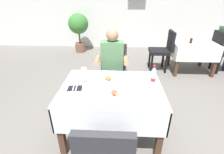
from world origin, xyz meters
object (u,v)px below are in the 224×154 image
(seated_diner_far, at_px, (112,64))
(background_table_tumbler, at_px, (191,41))
(plate_near_camera, at_px, (114,96))
(main_dining_table, at_px, (112,97))
(background_chair_left, at_px, (163,49))
(potted_plant_corner, at_px, (79,27))
(background_chair_right, at_px, (222,50))
(beer_glass_left, at_px, (84,75))
(background_dining_table, at_px, (192,50))
(plate_far_diner, at_px, (108,79))
(napkin_cutlery_set, at_px, (75,88))
(chair_far_diner_seat, at_px, (114,70))
(cola_bottle_primary, at_px, (153,77))

(seated_diner_far, bearing_deg, background_table_tumbler, 37.08)
(background_table_tumbler, bearing_deg, plate_near_camera, -126.09)
(main_dining_table, bearing_deg, background_chair_left, 62.37)
(potted_plant_corner, bearing_deg, background_chair_right, -20.18)
(beer_glass_left, height_order, background_dining_table, beer_glass_left)
(background_chair_left, height_order, background_table_tumbler, background_chair_left)
(plate_far_diner, relative_size, background_chair_left, 0.26)
(background_dining_table, height_order, potted_plant_corner, potted_plant_corner)
(seated_diner_far, relative_size, background_chair_left, 1.30)
(napkin_cutlery_set, relative_size, potted_plant_corner, 0.16)
(main_dining_table, xyz_separation_m, background_chair_left, (1.12, 2.14, -0.01))
(background_table_tumbler, bearing_deg, napkin_cutlery_set, -135.21)
(main_dining_table, height_order, plate_far_diner, plate_far_diner)
(chair_far_diner_seat, distance_m, background_table_tumbler, 2.08)
(background_dining_table, relative_size, potted_plant_corner, 0.80)
(main_dining_table, bearing_deg, background_chair_right, 40.61)
(beer_glass_left, bearing_deg, background_dining_table, 43.54)
(chair_far_diner_seat, height_order, plate_far_diner, chair_far_diner_seat)
(cola_bottle_primary, bearing_deg, beer_glass_left, 176.90)
(cola_bottle_primary, relative_size, background_chair_left, 0.28)
(seated_diner_far, bearing_deg, main_dining_table, -87.70)
(background_chair_left, bearing_deg, cola_bottle_primary, -106.48)
(background_chair_left, xyz_separation_m, background_table_tumbler, (0.57, -0.09, 0.22))
(napkin_cutlery_set, bearing_deg, plate_far_diner, 29.83)
(plate_far_diner, relative_size, background_dining_table, 0.26)
(beer_glass_left, relative_size, background_table_tumbler, 1.81)
(main_dining_table, bearing_deg, potted_plant_corner, 109.10)
(main_dining_table, relative_size, napkin_cutlery_set, 6.32)
(background_dining_table, xyz_separation_m, potted_plant_corner, (-3.02, 1.36, 0.27))
(chair_far_diner_seat, distance_m, seated_diner_far, 0.19)
(napkin_cutlery_set, height_order, background_dining_table, napkin_cutlery_set)
(cola_bottle_primary, relative_size, background_chair_right, 0.28)
(background_table_tumbler, height_order, potted_plant_corner, potted_plant_corner)
(napkin_cutlery_set, distance_m, potted_plant_corner, 3.66)
(seated_diner_far, distance_m, napkin_cutlery_set, 0.91)
(cola_bottle_primary, xyz_separation_m, background_dining_table, (1.31, 2.10, -0.30))
(seated_diner_far, relative_size, potted_plant_corner, 1.05)
(background_dining_table, height_order, background_chair_left, background_chair_left)
(chair_far_diner_seat, height_order, plate_near_camera, chair_far_diner_seat)
(plate_near_camera, xyz_separation_m, plate_far_diner, (-0.09, 0.38, 0.00))
(cola_bottle_primary, distance_m, napkin_cutlery_set, 0.95)
(main_dining_table, xyz_separation_m, chair_far_diner_seat, (-0.00, 0.85, -0.01))
(plate_near_camera, relative_size, potted_plant_corner, 0.19)
(main_dining_table, xyz_separation_m, cola_bottle_primary, (0.50, 0.04, 0.28))
(plate_near_camera, relative_size, background_dining_table, 0.24)
(napkin_cutlery_set, distance_m, background_chair_right, 3.67)
(beer_glass_left, bearing_deg, background_table_tumbler, 43.73)
(seated_diner_far, xyz_separation_m, background_chair_right, (2.52, 1.40, -0.16))
(main_dining_table, xyz_separation_m, seated_diner_far, (-0.03, 0.74, 0.15))
(cola_bottle_primary, bearing_deg, seated_diner_far, 127.22)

